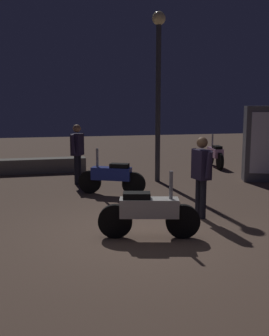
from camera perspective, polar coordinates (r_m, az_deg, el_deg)
ground_plane at (r=6.80m, az=0.75°, el=-9.41°), size 40.00×40.00×0.00m
motorcycle_white_foreground at (r=6.49m, az=2.05°, el=-6.30°), size 1.63×0.52×1.11m
motorcycle_blue_parked_left at (r=9.56m, az=-3.30°, el=-1.22°), size 1.53×0.82×1.11m
motorcycle_pink_parked_right at (r=13.90m, az=11.47°, el=1.91°), size 0.43×1.66×1.11m
person_rider_beside at (r=10.86m, az=-8.19°, el=2.73°), size 0.43×0.61×1.61m
person_bystander_far at (r=7.63m, az=9.56°, el=-0.37°), size 0.30×0.66×1.55m
streetlamp_near at (r=11.08m, az=3.43°, el=13.22°), size 0.36×0.36×4.58m
planter_wall_low at (r=12.94m, az=-13.33°, el=0.35°), size 2.84×0.50×0.45m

